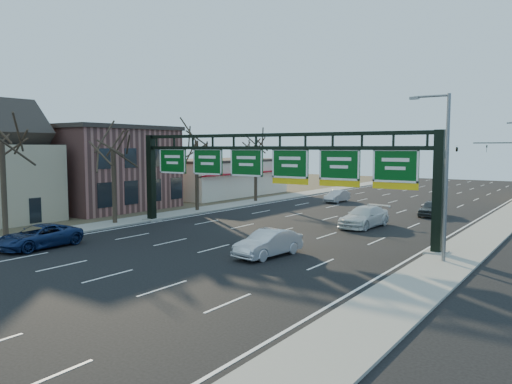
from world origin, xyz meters
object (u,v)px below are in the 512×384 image
Objects in this scene: sign_gantry at (270,170)px; car_blue_suv at (39,236)px; car_silver_sedan at (268,243)px; car_white_wagon at (364,217)px.

sign_gantry is 4.76× the size of car_blue_suv.
sign_gantry is 15.57m from car_blue_suv.
car_blue_suv is (-9.15, -11.97, -3.91)m from sign_gantry.
car_silver_sedan is 13.02m from car_white_wagon.
car_blue_suv is at bearing -120.41° from car_white_wagon.
car_blue_suv is 14.27m from car_silver_sedan.
sign_gantry is 5.39× the size of car_silver_sedan.
sign_gantry is at bearing 50.72° from car_blue_suv.
sign_gantry reaches higher than car_white_wagon.
sign_gantry reaches higher than car_blue_suv.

